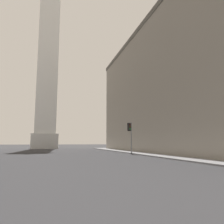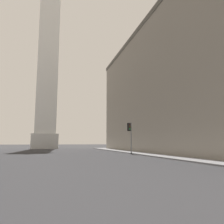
% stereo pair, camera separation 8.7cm
% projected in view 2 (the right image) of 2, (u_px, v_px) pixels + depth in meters
% --- Properties ---
extents(sidewalk_right, '(5.00, 82.86, 0.15)m').
position_uv_depth(sidewalk_right, '(172.00, 156.00, 28.14)').
color(sidewalk_right, slate).
rests_on(sidewalk_right, ground_plane).
extents(building_right, '(21.79, 55.97, 24.26)m').
position_uv_depth(building_right, '(198.00, 87.00, 41.12)').
color(building_right, gray).
rests_on(building_right, ground_plane).
extents(obelisk, '(7.66, 7.66, 61.23)m').
position_uv_depth(obelisk, '(49.00, 55.00, 69.81)').
color(obelisk, silver).
rests_on(obelisk, ground_plane).
extents(traffic_light_mid_right, '(0.79, 0.52, 5.04)m').
position_uv_depth(traffic_light_mid_right, '(130.00, 133.00, 35.07)').
color(traffic_light_mid_right, slate).
rests_on(traffic_light_mid_right, ground_plane).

